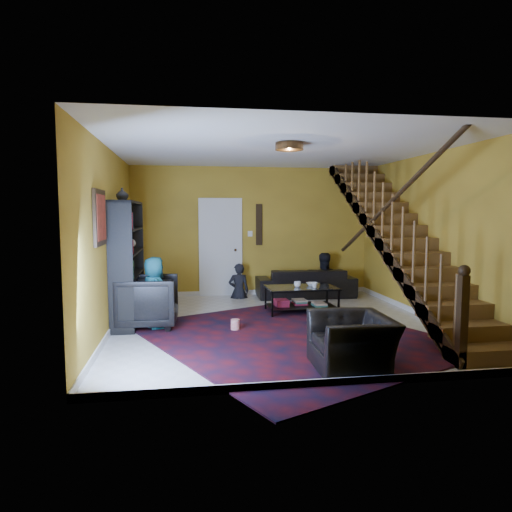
{
  "coord_description": "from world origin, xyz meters",
  "views": [
    {
      "loc": [
        -1.47,
        -7.16,
        1.82
      ],
      "look_at": [
        -0.28,
        0.4,
        1.08
      ],
      "focal_mm": 32.0,
      "sensor_mm": 36.0,
      "label": 1
    }
  ],
  "objects_px": {
    "armchair_left": "(148,302)",
    "coffee_table": "(301,298)",
    "bookshelf": "(128,264)",
    "sofa": "(305,283)",
    "armchair_right": "(352,343)"
  },
  "relations": [
    {
      "from": "bookshelf",
      "to": "armchair_left",
      "type": "bearing_deg",
      "value": -53.9
    },
    {
      "from": "armchair_right",
      "to": "coffee_table",
      "type": "distance_m",
      "value": 3.02
    },
    {
      "from": "bookshelf",
      "to": "coffee_table",
      "type": "xyz_separation_m",
      "value": [
        3.01,
        0.17,
        -0.69
      ]
    },
    {
      "from": "bookshelf",
      "to": "armchair_right",
      "type": "distance_m",
      "value": 4.07
    },
    {
      "from": "bookshelf",
      "to": "armchair_right",
      "type": "bearing_deg",
      "value": -45.22
    },
    {
      "from": "armchair_left",
      "to": "armchair_right",
      "type": "distance_m",
      "value": 3.42
    },
    {
      "from": "bookshelf",
      "to": "sofa",
      "type": "relative_size",
      "value": 0.96
    },
    {
      "from": "bookshelf",
      "to": "armchair_right",
      "type": "xyz_separation_m",
      "value": [
        2.83,
        -2.85,
        -0.65
      ]
    },
    {
      "from": "bookshelf",
      "to": "armchair_left",
      "type": "height_order",
      "value": "bookshelf"
    },
    {
      "from": "sofa",
      "to": "armchair_right",
      "type": "height_order",
      "value": "armchair_right"
    },
    {
      "from": "armchair_left",
      "to": "armchair_right",
      "type": "height_order",
      "value": "armchair_left"
    },
    {
      "from": "armchair_left",
      "to": "coffee_table",
      "type": "height_order",
      "value": "armchair_left"
    },
    {
      "from": "bookshelf",
      "to": "coffee_table",
      "type": "bearing_deg",
      "value": 3.21
    },
    {
      "from": "armchair_right",
      "to": "coffee_table",
      "type": "height_order",
      "value": "armchair_right"
    },
    {
      "from": "coffee_table",
      "to": "sofa",
      "type": "bearing_deg",
      "value": 72.08
    }
  ]
}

